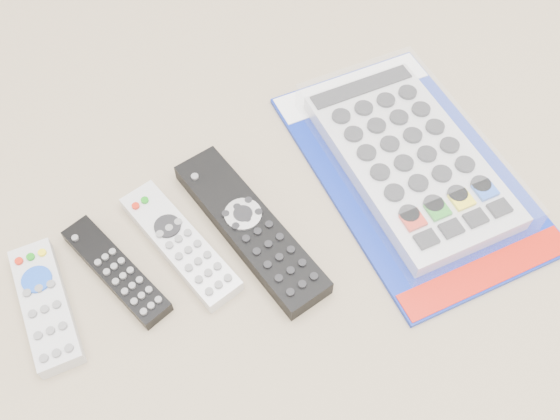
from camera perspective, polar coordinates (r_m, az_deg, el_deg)
remote_small_grey at (r=0.71m, az=-20.64°, el=-8.15°), size 0.07×0.16×0.02m
remote_slim_black at (r=0.71m, az=-14.73°, el=-5.39°), size 0.06×0.16×0.02m
remote_silver_dvd at (r=0.71m, az=-9.12°, el=-3.05°), size 0.06×0.18×0.02m
remote_large_black at (r=0.71m, az=-2.74°, el=-1.63°), size 0.06×0.24×0.03m
jumbo_remote_packaged at (r=0.77m, az=11.83°, el=4.67°), size 0.27×0.39×0.05m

